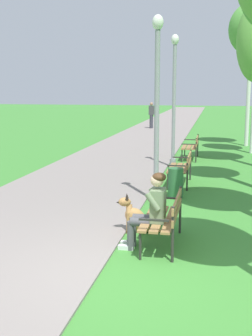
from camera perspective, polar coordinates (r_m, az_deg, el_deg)
ground_plane at (r=6.32m, az=-0.67°, el=-13.57°), size 120.00×120.00×0.00m
paved_path at (r=29.97m, az=4.77°, el=5.30°), size 3.86×60.00×0.04m
park_bench_near at (r=7.32m, az=5.06°, el=-6.00°), size 0.55×1.50×0.85m
park_bench_mid at (r=11.93m, az=7.14°, el=0.28°), size 0.55×1.50×0.85m
park_bench_far at (r=16.28m, az=8.37°, el=2.89°), size 0.55×1.50×0.85m
person_seated_on_near_bench at (r=7.10m, az=3.22°, el=-5.08°), size 0.74×0.49×1.25m
dog_shepherd at (r=8.02m, az=1.52°, el=-6.41°), size 0.83×0.36×0.71m
lamp_post_near at (r=9.80m, az=3.94°, el=7.54°), size 0.24×0.24×4.05m
lamp_post_mid at (r=14.29m, az=6.11°, el=8.54°), size 0.24×0.24×4.16m
birch_tree_sixth at (r=20.62m, az=15.66°, el=16.52°), size 1.93×1.85×6.11m
litter_bin at (r=10.57m, az=6.32°, el=-1.88°), size 0.36×0.36×0.70m
pedestrian_distant at (r=28.20m, az=3.24°, el=6.69°), size 0.32×0.22×1.65m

